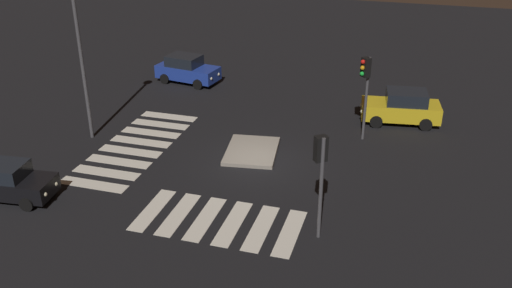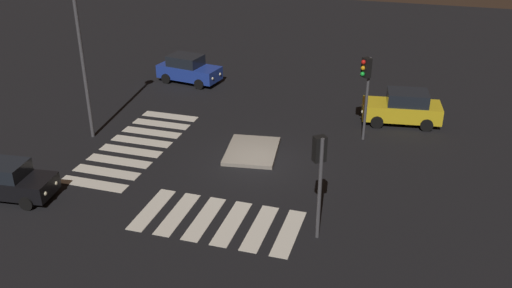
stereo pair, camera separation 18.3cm
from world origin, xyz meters
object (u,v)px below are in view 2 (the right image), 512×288
Objects in this scene: traffic_light_west at (366,79)px; street_lamp at (78,24)px; car_blue at (188,69)px; car_yellow at (403,108)px; car_black at (9,181)px; traffic_light_north at (319,162)px; traffic_island at (252,151)px.

traffic_light_west is 0.49× the size of street_lamp.
car_blue is 0.49× the size of street_lamp.
car_yellow is at bearing 113.02° from street_lamp.
car_yellow is 19.97m from car_black.
street_lamp reaches higher than car_blue.
traffic_light_north is (14.73, 11.46, 2.24)m from car_blue.
traffic_island is 11.30m from car_blue.
car_black is 0.88× the size of traffic_light_west.
traffic_light_west reaches higher than car_blue.
car_black is at bearing -85.96° from car_blue.
car_yellow reaches higher than traffic_island.
car_black is 15.82m from car_blue.
street_lamp is (6.50, -15.29, 4.99)m from car_yellow.
street_lamp is (-5.36, -12.90, 2.79)m from traffic_light_north.
traffic_island is 0.81× the size of traffic_light_west.
car_black is at bearing 56.67° from traffic_light_north.
car_black is 0.93× the size of traffic_light_north.
street_lamp is at bearing -89.58° from car_blue.
traffic_light_north reaches higher than car_black.
car_yellow reaches higher than car_blue.
street_lamp is (3.66, -13.45, 2.59)m from traffic_light_west.
traffic_island is 6.64m from traffic_light_west.
traffic_light_north is at bearing 43.99° from traffic_light_west.
street_lamp is (-6.38, -0.03, 5.11)m from car_black.
car_black is 13.11m from traffic_light_north.
car_yellow is at bearing -49.31° from traffic_light_north.
traffic_island is 10.33m from street_lamp.
traffic_island is at bearing -1.58° from traffic_light_north.
car_yellow is 1.15× the size of car_black.
traffic_light_west is at bearing -16.30° from car_blue.
car_yellow is 12.30m from traffic_light_north.
car_yellow reaches higher than car_black.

